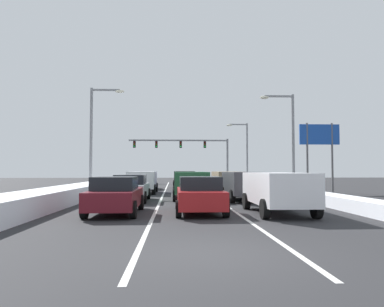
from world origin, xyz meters
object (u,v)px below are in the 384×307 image
object	(u,v)px
sedan_maroon_left_lane_nearest	(116,195)
sedan_red_center_lane_nearest	(200,195)
traffic_light_gantry	(190,148)
sedan_charcoal_left_lane_fourth	(145,181)
suv_black_center_lane_fourth	(184,178)
street_lamp_right_near	(288,133)
sedan_navy_center_lane_third	(186,183)
sedan_gray_right_lane_fourth	(222,181)
suv_white_right_lane_nearest	(277,189)
roadside_sign_right	(320,142)
suv_charcoal_right_lane_second	(244,183)
suv_white_left_lane_third	(143,180)
street_lamp_right_mid	(244,147)
sedan_silver_left_lane_second	(131,188)
suv_green_center_lane_second	(190,183)
street_lamp_left_mid	(96,130)
suv_tan_right_lane_third	(228,180)

from	to	relation	value
sedan_maroon_left_lane_nearest	sedan_red_center_lane_nearest	bearing A→B (deg)	1.98
traffic_light_gantry	sedan_charcoal_left_lane_fourth	bearing A→B (deg)	-106.27
suv_black_center_lane_fourth	street_lamp_right_near	xyz separation A→B (m)	(7.71, -8.69, 3.56)
sedan_navy_center_lane_third	street_lamp_right_near	size ratio (longest dim) A/B	0.59
sedan_gray_right_lane_fourth	sedan_charcoal_left_lane_fourth	distance (m)	7.20
suv_white_right_lane_nearest	roadside_sign_right	world-z (taller)	roadside_sign_right
suv_charcoal_right_lane_second	suv_white_left_lane_third	size ratio (longest dim) A/B	1.00
sedan_red_center_lane_nearest	sedan_charcoal_left_lane_fourth	world-z (taller)	same
street_lamp_right_mid	sedan_charcoal_left_lane_fourth	bearing A→B (deg)	-137.41
sedan_silver_left_lane_second	roadside_sign_right	bearing A→B (deg)	26.96
street_lamp_right_near	street_lamp_right_mid	bearing A→B (deg)	90.18
suv_green_center_lane_second	street_lamp_left_mid	xyz separation A→B (m)	(-7.16, 6.44, 3.92)
suv_black_center_lane_fourth	street_lamp_right_mid	distance (m)	12.01
sedan_navy_center_lane_third	street_lamp_left_mid	distance (m)	8.30
suv_charcoal_right_lane_second	traffic_light_gantry	xyz separation A→B (m)	(-1.87, 29.68, 3.87)
sedan_maroon_left_lane_nearest	suv_black_center_lane_fourth	bearing A→B (deg)	80.86
suv_white_right_lane_nearest	sedan_navy_center_lane_third	bearing A→B (deg)	102.66
sedan_maroon_left_lane_nearest	suv_white_right_lane_nearest	bearing A→B (deg)	-2.11
suv_tan_right_lane_third	suv_black_center_lane_fourth	size ratio (longest dim) A/B	1.00
traffic_light_gantry	street_lamp_left_mid	xyz separation A→B (m)	(-8.38, -22.14, 0.05)
sedan_silver_left_lane_second	street_lamp_left_mid	bearing A→B (deg)	115.45
sedan_red_center_lane_nearest	suv_green_center_lane_second	distance (m)	7.14
sedan_maroon_left_lane_nearest	street_lamp_left_mid	distance (m)	14.80
roadside_sign_right	suv_black_center_lane_fourth	bearing A→B (deg)	143.37
suv_tan_right_lane_third	sedan_silver_left_lane_second	distance (m)	9.22
suv_green_center_lane_second	sedan_silver_left_lane_second	bearing A→B (deg)	-159.46
sedan_navy_center_lane_third	street_lamp_left_mid	world-z (taller)	street_lamp_left_mid
suv_white_right_lane_nearest	roadside_sign_right	distance (m)	15.42
suv_white_left_lane_third	street_lamp_right_near	distance (m)	11.69
suv_charcoal_right_lane_second	street_lamp_left_mid	bearing A→B (deg)	143.69
suv_charcoal_right_lane_second	street_lamp_right_mid	bearing A→B (deg)	78.96
suv_tan_right_lane_third	roadside_sign_right	bearing A→B (deg)	4.51
suv_white_right_lane_nearest	suv_charcoal_right_lane_second	bearing A→B (deg)	91.40
suv_white_left_lane_third	street_lamp_right_near	size ratio (longest dim) A/B	0.65
suv_green_center_lane_second	roadside_sign_right	xyz separation A→B (m)	(10.47, 5.79, 3.00)
suv_tan_right_lane_third	street_lamp_right_mid	bearing A→B (deg)	74.91
sedan_charcoal_left_lane_fourth	suv_white_left_lane_third	bearing A→B (deg)	-87.26
sedan_gray_right_lane_fourth	sedan_silver_left_lane_second	bearing A→B (deg)	-118.54
suv_tan_right_lane_third	roadside_sign_right	xyz separation A→B (m)	(7.41, 0.59, 3.00)
suv_white_left_lane_third	street_lamp_right_mid	world-z (taller)	street_lamp_right_mid
suv_charcoal_right_lane_second	street_lamp_left_mid	world-z (taller)	street_lamp_left_mid
street_lamp_right_mid	street_lamp_right_near	bearing A→B (deg)	-89.82
sedan_red_center_lane_nearest	street_lamp_right_mid	world-z (taller)	street_lamp_right_mid
sedan_navy_center_lane_third	roadside_sign_right	world-z (taller)	roadside_sign_right
sedan_gray_right_lane_fourth	suv_white_left_lane_third	world-z (taller)	suv_white_left_lane_third
sedan_navy_center_lane_third	sedan_silver_left_lane_second	bearing A→B (deg)	-112.61
suv_tan_right_lane_third	sedan_charcoal_left_lane_fourth	world-z (taller)	suv_tan_right_lane_third
suv_charcoal_right_lane_second	street_lamp_right_mid	world-z (taller)	street_lamp_right_mid
suv_charcoal_right_lane_second	sedan_charcoal_left_lane_fourth	bearing A→B (deg)	117.92
suv_black_center_lane_fourth	sedan_gray_right_lane_fourth	bearing A→B (deg)	-30.62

